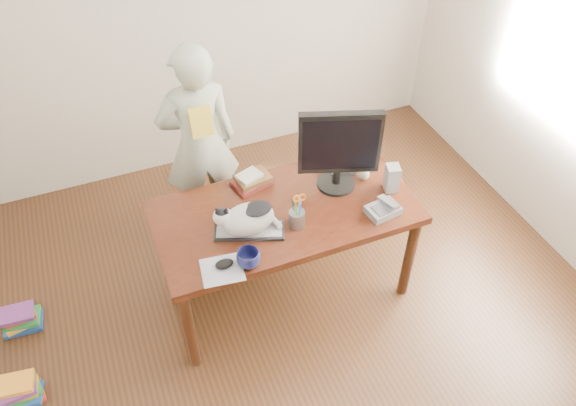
# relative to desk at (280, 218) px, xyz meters

# --- Properties ---
(room) EXTENTS (4.50, 4.50, 4.50)m
(room) POSITION_rel_desk_xyz_m (0.00, -0.68, 0.75)
(room) COLOR black
(room) RESTS_ON ground
(desk) EXTENTS (1.60, 0.80, 0.75)m
(desk) POSITION_rel_desk_xyz_m (0.00, 0.00, 0.00)
(desk) COLOR black
(desk) RESTS_ON ground
(keyboard) EXTENTS (0.44, 0.29, 0.02)m
(keyboard) POSITION_rel_desk_xyz_m (-0.26, -0.18, 0.16)
(keyboard) COLOR black
(keyboard) RESTS_ON desk
(cat) EXTENTS (0.40, 0.29, 0.23)m
(cat) POSITION_rel_desk_xyz_m (-0.28, -0.17, 0.27)
(cat) COLOR silver
(cat) RESTS_ON keyboard
(monitor) EXTENTS (0.49, 0.31, 0.56)m
(monitor) POSITION_rel_desk_xyz_m (0.38, -0.01, 0.46)
(monitor) COLOR black
(monitor) RESTS_ON desk
(pen_cup) EXTENTS (0.10, 0.10, 0.24)m
(pen_cup) POSITION_rel_desk_xyz_m (0.02, -0.22, 0.21)
(pen_cup) COLOR gray
(pen_cup) RESTS_ON desk
(mousepad) EXTENTS (0.25, 0.24, 0.01)m
(mousepad) POSITION_rel_desk_xyz_m (-0.50, -0.39, 0.15)
(mousepad) COLOR #B5B9C2
(mousepad) RESTS_ON desk
(mouse) EXTENTS (0.11, 0.08, 0.04)m
(mouse) POSITION_rel_desk_xyz_m (-0.48, -0.37, 0.17)
(mouse) COLOR black
(mouse) RESTS_ON mousepad
(coffee_mug) EXTENTS (0.18, 0.18, 0.10)m
(coffee_mug) POSITION_rel_desk_xyz_m (-0.35, -0.41, 0.20)
(coffee_mug) COLOR #0D1037
(coffee_mug) RESTS_ON desk
(phone) EXTENTS (0.21, 0.18, 0.09)m
(phone) POSITION_rel_desk_xyz_m (0.54, -0.33, 0.18)
(phone) COLOR slate
(phone) RESTS_ON desk
(speaker) EXTENTS (0.10, 0.11, 0.18)m
(speaker) POSITION_rel_desk_xyz_m (0.69, -0.15, 0.24)
(speaker) COLOR gray
(speaker) RESTS_ON desk
(baseball) EXTENTS (0.07, 0.07, 0.07)m
(baseball) POSITION_rel_desk_xyz_m (0.58, -0.00, 0.18)
(baseball) COLOR beige
(baseball) RESTS_ON desk
(book_stack) EXTENTS (0.27, 0.23, 0.09)m
(book_stack) POSITION_rel_desk_xyz_m (-0.11, 0.22, 0.19)
(book_stack) COLOR #4F1715
(book_stack) RESTS_ON desk
(calculator) EXTENTS (0.22, 0.26, 0.07)m
(calculator) POSITION_rel_desk_xyz_m (0.50, 0.17, 0.18)
(calculator) COLOR slate
(calculator) RESTS_ON desk
(person) EXTENTS (0.56, 0.37, 1.51)m
(person) POSITION_rel_desk_xyz_m (-0.31, 0.75, 0.16)
(person) COLOR silver
(person) RESTS_ON ground
(held_book) EXTENTS (0.14, 0.09, 0.20)m
(held_book) POSITION_rel_desk_xyz_m (-0.31, 0.58, 0.45)
(held_book) COLOR yellow
(held_book) RESTS_ON person
(book_pile_a) EXTENTS (0.27, 0.22, 0.18)m
(book_pile_a) POSITION_rel_desk_xyz_m (-1.75, -0.28, -0.51)
(book_pile_a) COLOR red
(book_pile_a) RESTS_ON ground
(book_pile_b) EXTENTS (0.26, 0.20, 0.15)m
(book_pile_b) POSITION_rel_desk_xyz_m (-1.72, 0.27, -0.53)
(book_pile_b) COLOR #1A46A0
(book_pile_b) RESTS_ON ground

